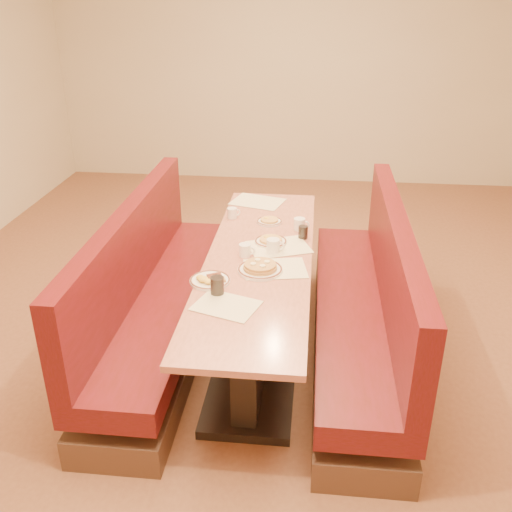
# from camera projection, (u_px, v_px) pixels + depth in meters

# --- Properties ---
(ground) EXTENTS (8.00, 8.00, 0.00)m
(ground) POSITION_uv_depth(u_px,v_px,m) (259.00, 350.00, 4.13)
(ground) COLOR #9E6647
(ground) RESTS_ON ground
(room_envelope) EXTENTS (6.04, 8.04, 2.82)m
(room_envelope) POSITION_uv_depth(u_px,v_px,m) (260.00, 73.00, 3.29)
(room_envelope) COLOR beige
(room_envelope) RESTS_ON ground
(diner_table) EXTENTS (0.70, 2.50, 0.75)m
(diner_table) POSITION_uv_depth(u_px,v_px,m) (259.00, 305.00, 3.97)
(diner_table) COLOR black
(diner_table) RESTS_ON ground
(booth_left) EXTENTS (0.55, 2.50, 1.05)m
(booth_left) POSITION_uv_depth(u_px,v_px,m) (157.00, 301.00, 4.05)
(booth_left) COLOR #4C3326
(booth_left) RESTS_ON ground
(booth_right) EXTENTS (0.55, 2.50, 1.05)m
(booth_right) POSITION_uv_depth(u_px,v_px,m) (365.00, 313.00, 3.91)
(booth_right) COLOR #4C3326
(booth_right) RESTS_ON ground
(placemat_near_left) EXTENTS (0.42, 0.36, 0.00)m
(placemat_near_left) POSITION_uv_depth(u_px,v_px,m) (226.00, 305.00, 3.23)
(placemat_near_left) COLOR #FBF1C4
(placemat_near_left) RESTS_ON diner_table
(placemat_near_right) EXTENTS (0.44, 0.36, 0.00)m
(placemat_near_right) POSITION_uv_depth(u_px,v_px,m) (275.00, 269.00, 3.64)
(placemat_near_right) COLOR #FBF1C4
(placemat_near_right) RESTS_ON diner_table
(placemat_far_left) EXTENTS (0.48, 0.41, 0.00)m
(placemat_far_left) POSITION_uv_depth(u_px,v_px,m) (258.00, 202.00, 4.75)
(placemat_far_left) COLOR #FBF1C4
(placemat_far_left) RESTS_ON diner_table
(placemat_far_right) EXTENTS (0.49, 0.43, 0.00)m
(placemat_far_right) POSITION_uv_depth(u_px,v_px,m) (279.00, 247.00, 3.94)
(placemat_far_right) COLOR #FBF1C4
(placemat_far_right) RESTS_ON diner_table
(pancake_plate) EXTENTS (0.29, 0.29, 0.06)m
(pancake_plate) POSITION_uv_depth(u_px,v_px,m) (260.00, 268.00, 3.61)
(pancake_plate) COLOR white
(pancake_plate) RESTS_ON diner_table
(eggs_plate) EXTENTS (0.25, 0.25, 0.05)m
(eggs_plate) POSITION_uv_depth(u_px,v_px,m) (210.00, 280.00, 3.48)
(eggs_plate) COLOR white
(eggs_plate) RESTS_ON diner_table
(extra_plate_mid) EXTENTS (0.23, 0.23, 0.05)m
(extra_plate_mid) POSITION_uv_depth(u_px,v_px,m) (271.00, 241.00, 4.00)
(extra_plate_mid) COLOR white
(extra_plate_mid) RESTS_ON diner_table
(extra_plate_far) EXTENTS (0.19, 0.19, 0.04)m
(extra_plate_far) POSITION_uv_depth(u_px,v_px,m) (269.00, 221.00, 4.34)
(extra_plate_far) COLOR white
(extra_plate_far) RESTS_ON diner_table
(coffee_mug_a) EXTENTS (0.13, 0.09, 0.09)m
(coffee_mug_a) POSITION_uv_depth(u_px,v_px,m) (274.00, 246.00, 3.85)
(coffee_mug_a) COLOR white
(coffee_mug_a) RESTS_ON diner_table
(coffee_mug_b) EXTENTS (0.11, 0.08, 0.08)m
(coffee_mug_b) POSITION_uv_depth(u_px,v_px,m) (245.00, 250.00, 3.80)
(coffee_mug_b) COLOR white
(coffee_mug_b) RESTS_ON diner_table
(coffee_mug_c) EXTENTS (0.12, 0.08, 0.09)m
(coffee_mug_c) POSITION_uv_depth(u_px,v_px,m) (300.00, 224.00, 4.20)
(coffee_mug_c) COLOR white
(coffee_mug_c) RESTS_ON diner_table
(coffee_mug_d) EXTENTS (0.10, 0.08, 0.08)m
(coffee_mug_d) POSITION_uv_depth(u_px,v_px,m) (232.00, 213.00, 4.41)
(coffee_mug_d) COLOR white
(coffee_mug_d) RESTS_ON diner_table
(soda_tumbler_near) EXTENTS (0.08, 0.08, 0.11)m
(soda_tumbler_near) POSITION_uv_depth(u_px,v_px,m) (217.00, 286.00, 3.33)
(soda_tumbler_near) COLOR black
(soda_tumbler_near) RESTS_ON diner_table
(soda_tumbler_mid) EXTENTS (0.07, 0.07, 0.09)m
(soda_tumbler_mid) POSITION_uv_depth(u_px,v_px,m) (303.00, 232.00, 4.06)
(soda_tumbler_mid) COLOR black
(soda_tumbler_mid) RESTS_ON diner_table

